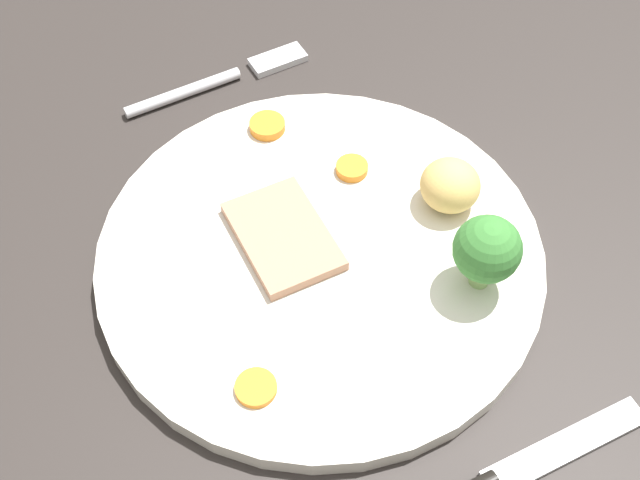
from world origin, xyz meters
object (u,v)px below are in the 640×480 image
(carrot_coin_side, at_px, (256,388))
(broccoli_floret, at_px, (487,250))
(carrot_coin_front, at_px, (352,168))
(carrot_coin_back, at_px, (267,126))
(dinner_plate, at_px, (320,255))
(fork, at_px, (223,79))
(roast_potato_left, at_px, (450,185))
(meat_slice_main, at_px, (283,236))

(carrot_coin_side, xyz_separation_m, broccoli_floret, (0.01, 0.16, 0.03))
(carrot_coin_front, height_order, broccoli_floret, broccoli_floret)
(carrot_coin_back, distance_m, carrot_coin_side, 0.21)
(carrot_coin_front, bearing_deg, dinner_plate, -50.21)
(carrot_coin_side, relative_size, fork, 0.16)
(dinner_plate, distance_m, roast_potato_left, 0.10)
(roast_potato_left, distance_m, carrot_coin_front, 0.07)
(dinner_plate, relative_size, carrot_coin_back, 11.22)
(meat_slice_main, relative_size, carrot_coin_front, 3.61)
(carrot_coin_side, relative_size, broccoli_floret, 0.44)
(dinner_plate, height_order, broccoli_floret, broccoli_floret)
(meat_slice_main, bearing_deg, carrot_coin_back, 156.08)
(meat_slice_main, height_order, carrot_coin_side, meat_slice_main)
(carrot_coin_back, bearing_deg, roast_potato_left, 29.22)
(dinner_plate, relative_size, carrot_coin_side, 11.87)
(carrot_coin_front, distance_m, fork, 0.15)
(meat_slice_main, distance_m, fork, 0.17)
(dinner_plate, relative_size, carrot_coin_front, 13.00)
(roast_potato_left, distance_m, carrot_coin_back, 0.14)
(roast_potato_left, distance_m, carrot_coin_side, 0.19)
(dinner_plate, relative_size, meat_slice_main, 3.60)
(meat_slice_main, xyz_separation_m, fork, (-0.17, 0.04, -0.01))
(fork, bearing_deg, roast_potato_left, -68.08)
(carrot_coin_back, bearing_deg, meat_slice_main, -23.92)
(carrot_coin_side, height_order, broccoli_floret, broccoli_floret)
(roast_potato_left, xyz_separation_m, fork, (-0.20, -0.07, -0.03))
(meat_slice_main, relative_size, broccoli_floret, 1.46)
(carrot_coin_back, xyz_separation_m, carrot_coin_side, (0.18, -0.11, -0.00))
(carrot_coin_front, xyz_separation_m, carrot_coin_back, (-0.07, -0.03, 0.00))
(roast_potato_left, distance_m, fork, 0.21)
(carrot_coin_front, bearing_deg, broccoli_floret, 8.07)
(carrot_coin_front, height_order, carrot_coin_side, carrot_coin_front)
(carrot_coin_side, distance_m, fork, 0.28)
(dinner_plate, bearing_deg, meat_slice_main, -139.65)
(carrot_coin_back, height_order, broccoli_floret, broccoli_floret)
(carrot_coin_front, bearing_deg, roast_potato_left, 34.66)
(fork, bearing_deg, dinner_plate, -94.96)
(dinner_plate, xyz_separation_m, carrot_coin_side, (0.07, -0.08, 0.01))
(dinner_plate, height_order, carrot_coin_front, carrot_coin_front)
(meat_slice_main, height_order, carrot_coin_front, meat_slice_main)
(carrot_coin_back, relative_size, fork, 0.17)
(roast_potato_left, distance_m, broccoli_floret, 0.07)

